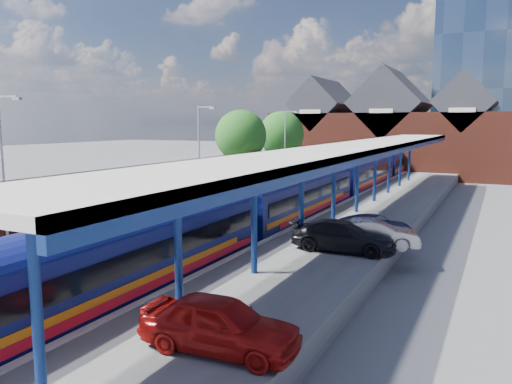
% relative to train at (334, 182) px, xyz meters
% --- Properties ---
extents(ground, '(240.00, 240.00, 0.00)m').
position_rel_train_xyz_m(ground, '(-1.49, 0.75, -2.12)').
color(ground, '#5B5B5E').
rests_on(ground, ground).
extents(ballast_bed, '(6.00, 76.00, 0.06)m').
position_rel_train_xyz_m(ballast_bed, '(-1.49, -9.25, -2.09)').
color(ballast_bed, '#473D33').
rests_on(ballast_bed, ground).
extents(rails, '(4.51, 76.00, 0.14)m').
position_rel_train_xyz_m(rails, '(-1.49, -9.25, -2.00)').
color(rails, slate).
rests_on(rails, ground).
extents(left_platform, '(5.00, 76.00, 1.00)m').
position_rel_train_xyz_m(left_platform, '(-6.99, -9.25, -1.62)').
color(left_platform, '#565659').
rests_on(left_platform, ground).
extents(right_platform, '(6.00, 76.00, 1.00)m').
position_rel_train_xyz_m(right_platform, '(4.51, -9.25, -1.62)').
color(right_platform, '#565659').
rests_on(right_platform, ground).
extents(coping_left, '(0.30, 76.00, 0.05)m').
position_rel_train_xyz_m(coping_left, '(-4.64, -9.25, -1.10)').
color(coping_left, silver).
rests_on(coping_left, left_platform).
extents(coping_right, '(0.30, 76.00, 0.05)m').
position_rel_train_xyz_m(coping_right, '(1.66, -9.25, -1.10)').
color(coping_right, silver).
rests_on(coping_right, right_platform).
extents(yellow_line, '(0.14, 76.00, 0.01)m').
position_rel_train_xyz_m(yellow_line, '(-5.24, -9.25, -1.12)').
color(yellow_line, yellow).
rests_on(yellow_line, left_platform).
extents(train, '(2.90, 65.91, 3.45)m').
position_rel_train_xyz_m(train, '(0.00, 0.00, 0.00)').
color(train, '#0B114F').
rests_on(train, ground).
extents(canopy, '(4.50, 52.00, 4.48)m').
position_rel_train_xyz_m(canopy, '(3.99, -7.30, 3.13)').
color(canopy, navy).
rests_on(canopy, right_platform).
extents(lamp_post_b, '(1.48, 0.18, 7.00)m').
position_rel_train_xyz_m(lamp_post_b, '(-7.86, -23.25, 2.87)').
color(lamp_post_b, '#A5A8AA').
rests_on(lamp_post_b, left_platform).
extents(lamp_post_c, '(1.48, 0.18, 7.00)m').
position_rel_train_xyz_m(lamp_post_c, '(-7.86, -7.25, 2.87)').
color(lamp_post_c, '#A5A8AA').
rests_on(lamp_post_c, left_platform).
extents(lamp_post_d, '(1.48, 0.18, 7.00)m').
position_rel_train_xyz_m(lamp_post_d, '(-7.86, 8.75, 2.87)').
color(lamp_post_d, '#A5A8AA').
rests_on(lamp_post_d, left_platform).
extents(platform_sign, '(0.55, 0.08, 2.50)m').
position_rel_train_xyz_m(platform_sign, '(-6.49, -5.25, 0.57)').
color(platform_sign, '#A5A8AA').
rests_on(platform_sign, left_platform).
extents(brick_wall, '(0.35, 50.00, 3.86)m').
position_rel_train_xyz_m(brick_wall, '(-9.59, -15.71, 0.33)').
color(brick_wall, maroon).
rests_on(brick_wall, left_platform).
extents(station_building, '(30.00, 12.12, 13.78)m').
position_rel_train_xyz_m(station_building, '(-1.49, 28.75, 3.33)').
color(station_building, maroon).
rests_on(station_building, ground).
extents(glass_tower, '(14.20, 14.20, 40.30)m').
position_rel_train_xyz_m(glass_tower, '(8.51, 50.75, 18.08)').
color(glass_tower, slate).
rests_on(glass_tower, ground).
extents(tree_near, '(5.20, 5.20, 8.10)m').
position_rel_train_xyz_m(tree_near, '(-11.84, 6.66, 3.23)').
color(tree_near, '#382314').
rests_on(tree_near, ground).
extents(tree_far, '(5.20, 5.20, 8.10)m').
position_rel_train_xyz_m(tree_far, '(-10.84, 14.66, 3.23)').
color(tree_far, '#382314').
rests_on(tree_far, ground).
extents(parked_car_red, '(4.29, 1.91, 1.43)m').
position_rel_train_xyz_m(parked_car_red, '(5.70, -27.60, -0.40)').
color(parked_car_red, '#9F100D').
rests_on(parked_car_red, right_platform).
extents(parked_car_silver, '(4.28, 2.53, 1.33)m').
position_rel_train_xyz_m(parked_car_silver, '(6.77, -15.26, -0.46)').
color(parked_car_silver, '#9FA0A4').
rests_on(parked_car_silver, right_platform).
extents(parked_car_dark, '(4.74, 1.98, 1.37)m').
position_rel_train_xyz_m(parked_car_dark, '(5.64, -16.46, -0.44)').
color(parked_car_dark, black).
rests_on(parked_car_dark, right_platform).
extents(parked_car_blue, '(4.04, 2.20, 1.08)m').
position_rel_train_xyz_m(parked_car_blue, '(6.19, -12.71, -0.58)').
color(parked_car_blue, navy).
rests_on(parked_car_blue, right_platform).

